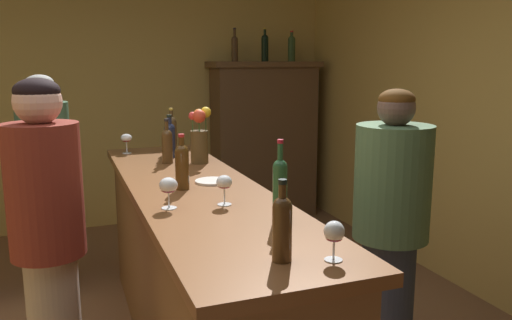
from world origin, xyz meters
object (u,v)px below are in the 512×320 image
wine_glass_front (224,184)px  flower_arrangement (200,136)px  wine_glass_rear (168,187)px  display_cabinet (264,137)px  wine_bottle_chardonnay (167,144)px  wine_bottle_riesling (182,164)px  wine_glass_mid (126,139)px  display_bottle_left (235,47)px  wine_bottle_merlot (172,133)px  wine_glass_spare (334,234)px  wine_bottle_pinot (170,138)px  display_bottle_center (292,47)px  wine_bottle_rose (280,188)px  bartender (390,229)px  wine_bottle_syrah (282,225)px  bar_counter (197,275)px  patron_near_entrance (48,236)px  display_bottle_midleft (265,47)px  patron_redhead (47,178)px  cheese_plate (212,181)px

wine_glass_front → flower_arrangement: size_ratio=0.39×
wine_glass_rear → display_cabinet: bearing=60.8°
wine_bottle_chardonnay → wine_glass_rear: wine_bottle_chardonnay is taller
wine_bottle_riesling → wine_glass_mid: size_ratio=2.04×
wine_bottle_riesling → display_bottle_left: bearing=65.9°
display_cabinet → wine_bottle_merlot: display_cabinet is taller
wine_bottle_chardonnay → wine_glass_spare: size_ratio=2.13×
wine_glass_mid → wine_glass_spare: 2.39m
wine_bottle_pinot → wine_glass_mid: size_ratio=2.09×
wine_bottle_chardonnay → display_bottle_center: (1.72, 1.82, 0.68)m
wine_bottle_rose → flower_arrangement: size_ratio=0.95×
wine_glass_mid → display_bottle_left: bearing=46.3°
display_bottle_left → bartender: (-0.18, -3.03, -0.99)m
wine_bottle_riesling → wine_bottle_rose: 0.75m
wine_bottle_syrah → wine_glass_spare: size_ratio=2.03×
bar_counter → display_bottle_left: bearing=66.9°
wine_bottle_pinot → wine_glass_rear: bearing=-101.7°
wine_glass_mid → patron_near_entrance: patron_near_entrance is taller
wine_glass_spare → display_bottle_midleft: size_ratio=0.40×
wine_bottle_chardonnay → wine_glass_rear: bearing=-100.8°
wine_bottle_riesling → wine_bottle_rose: wine_bottle_rose is taller
display_cabinet → bartender: size_ratio=1.08×
wine_bottle_riesling → wine_bottle_syrah: wine_bottle_riesling is taller
wine_bottle_riesling → flower_arrangement: bearing=68.0°
display_bottle_center → wine_glass_mid: bearing=-145.1°
patron_redhead → display_bottle_left: bearing=75.7°
wine_bottle_rose → wine_bottle_syrah: bearing=-112.3°
wine_bottle_riesling → display_bottle_midleft: size_ratio=0.85×
bar_counter → display_bottle_center: bearing=55.7°
cheese_plate → bartender: bearing=-36.8°
patron_near_entrance → patron_redhead: bearing=55.9°
wine_bottle_rose → wine_glass_spare: 0.44m
flower_arrangement → display_bottle_left: bearing=65.2°
display_cabinet → wine_bottle_syrah: display_cabinet is taller
display_bottle_left → patron_near_entrance: size_ratio=0.21×
flower_arrangement → display_bottle_left: 2.18m
wine_glass_spare → display_bottle_center: size_ratio=0.43×
cheese_plate → wine_glass_mid: bearing=106.5°
display_bottle_center → patron_near_entrance: display_bottle_center is taller
wine_glass_rear → wine_glass_mid: bearing=90.1°
wine_glass_front → patron_redhead: patron_redhead is taller
display_cabinet → flower_arrangement: bearing=-122.5°
display_cabinet → wine_bottle_chardonnay: bearing=-127.6°
wine_bottle_pinot → display_bottle_left: (1.02, 1.62, 0.67)m
bar_counter → flower_arrangement: bearing=72.6°
wine_bottle_merlot → patron_near_entrance: bearing=-123.5°
bar_counter → wine_glass_rear: (-0.21, -0.38, 0.61)m
cheese_plate → wine_glass_spare: bearing=-87.0°
wine_bottle_rose → wine_glass_mid: bearing=101.4°
wine_bottle_merlot → display_bottle_left: (0.97, 1.43, 0.66)m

